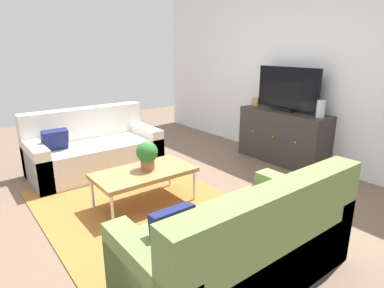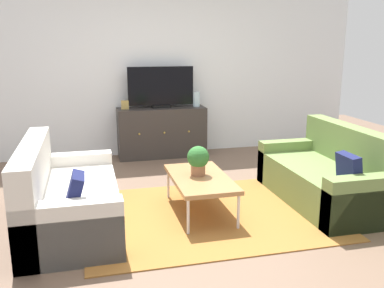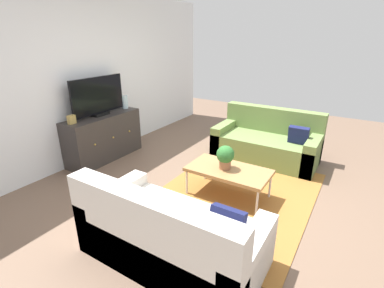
{
  "view_description": "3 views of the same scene",
  "coord_description": "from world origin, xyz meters",
  "px_view_note": "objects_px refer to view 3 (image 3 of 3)",
  "views": [
    {
      "loc": [
        2.8,
        -1.63,
        1.66
      ],
      "look_at": [
        0.0,
        0.53,
        0.6
      ],
      "focal_mm": 30.4,
      "sensor_mm": 36.0,
      "label": 1
    },
    {
      "loc": [
        -1.15,
        -4.07,
        1.75
      ],
      "look_at": [
        0.0,
        0.53,
        0.6
      ],
      "focal_mm": 39.37,
      "sensor_mm": 36.0,
      "label": 2
    },
    {
      "loc": [
        -3.1,
        -1.4,
        2.02
      ],
      "look_at": [
        0.0,
        0.53,
        0.6
      ],
      "focal_mm": 26.45,
      "sensor_mm": 36.0,
      "label": 3
    }
  ],
  "objects_px": {
    "mantel_clock": "(72,120)",
    "coffee_table": "(229,171)",
    "glass_vase": "(125,102)",
    "couch_left_side": "(168,239)",
    "potted_plant": "(225,156)",
    "couch_right_side": "(267,143)",
    "flat_screen_tv": "(98,96)",
    "tv_console": "(104,137)"
  },
  "relations": [
    {
      "from": "flat_screen_tv",
      "to": "mantel_clock",
      "type": "bearing_deg",
      "value": -177.94
    },
    {
      "from": "couch_left_side",
      "to": "flat_screen_tv",
      "type": "bearing_deg",
      "value": 59.92
    },
    {
      "from": "couch_right_side",
      "to": "mantel_clock",
      "type": "height_order",
      "value": "mantel_clock"
    },
    {
      "from": "couch_left_side",
      "to": "mantel_clock",
      "type": "height_order",
      "value": "mantel_clock"
    },
    {
      "from": "coffee_table",
      "to": "mantel_clock",
      "type": "distance_m",
      "value": 2.44
    },
    {
      "from": "couch_left_side",
      "to": "coffee_table",
      "type": "xyz_separation_m",
      "value": [
        1.38,
        0.04,
        0.09
      ]
    },
    {
      "from": "coffee_table",
      "to": "couch_right_side",
      "type": "bearing_deg",
      "value": -1.45
    },
    {
      "from": "glass_vase",
      "to": "mantel_clock",
      "type": "distance_m",
      "value": 1.11
    },
    {
      "from": "couch_right_side",
      "to": "glass_vase",
      "type": "distance_m",
      "value": 2.62
    },
    {
      "from": "couch_left_side",
      "to": "mantel_clock",
      "type": "bearing_deg",
      "value": 70.71
    },
    {
      "from": "glass_vase",
      "to": "mantel_clock",
      "type": "xyz_separation_m",
      "value": [
        -1.11,
        0.0,
        -0.05
      ]
    },
    {
      "from": "coffee_table",
      "to": "potted_plant",
      "type": "xyz_separation_m",
      "value": [
        -0.01,
        0.05,
        0.2
      ]
    },
    {
      "from": "mantel_clock",
      "to": "glass_vase",
      "type": "bearing_deg",
      "value": 0.0
    },
    {
      "from": "mantel_clock",
      "to": "coffee_table",
      "type": "bearing_deg",
      "value": -76.88
    },
    {
      "from": "coffee_table",
      "to": "flat_screen_tv",
      "type": "xyz_separation_m",
      "value": [
        0.01,
        2.36,
        0.71
      ]
    },
    {
      "from": "tv_console",
      "to": "mantel_clock",
      "type": "relative_size",
      "value": 10.4
    },
    {
      "from": "couch_right_side",
      "to": "couch_left_side",
      "type": "bearing_deg",
      "value": 180.0
    },
    {
      "from": "couch_right_side",
      "to": "flat_screen_tv",
      "type": "distance_m",
      "value": 2.93
    },
    {
      "from": "potted_plant",
      "to": "glass_vase",
      "type": "distance_m",
      "value": 2.38
    },
    {
      "from": "couch_right_side",
      "to": "coffee_table",
      "type": "height_order",
      "value": "couch_right_side"
    },
    {
      "from": "coffee_table",
      "to": "mantel_clock",
      "type": "relative_size",
      "value": 8.1
    },
    {
      "from": "couch_right_side",
      "to": "coffee_table",
      "type": "bearing_deg",
      "value": 178.55
    },
    {
      "from": "couch_right_side",
      "to": "tv_console",
      "type": "xyz_separation_m",
      "value": [
        -1.49,
        2.37,
        0.11
      ]
    },
    {
      "from": "couch_left_side",
      "to": "glass_vase",
      "type": "height_order",
      "value": "glass_vase"
    },
    {
      "from": "mantel_clock",
      "to": "flat_screen_tv",
      "type": "bearing_deg",
      "value": 2.06
    },
    {
      "from": "flat_screen_tv",
      "to": "glass_vase",
      "type": "xyz_separation_m",
      "value": [
        0.56,
        -0.02,
        -0.2
      ]
    },
    {
      "from": "coffee_table",
      "to": "glass_vase",
      "type": "bearing_deg",
      "value": 76.35
    },
    {
      "from": "potted_plant",
      "to": "tv_console",
      "type": "bearing_deg",
      "value": 89.49
    },
    {
      "from": "couch_left_side",
      "to": "potted_plant",
      "type": "height_order",
      "value": "couch_left_side"
    },
    {
      "from": "couch_right_side",
      "to": "mantel_clock",
      "type": "relative_size",
      "value": 13.0
    },
    {
      "from": "tv_console",
      "to": "glass_vase",
      "type": "height_order",
      "value": "glass_vase"
    },
    {
      "from": "coffee_table",
      "to": "potted_plant",
      "type": "relative_size",
      "value": 3.38
    },
    {
      "from": "couch_left_side",
      "to": "couch_right_side",
      "type": "bearing_deg",
      "value": 0.0
    },
    {
      "from": "couch_left_side",
      "to": "potted_plant",
      "type": "xyz_separation_m",
      "value": [
        1.37,
        0.09,
        0.29
      ]
    },
    {
      "from": "couch_left_side",
      "to": "tv_console",
      "type": "bearing_deg",
      "value": 59.71
    },
    {
      "from": "tv_console",
      "to": "mantel_clock",
      "type": "bearing_deg",
      "value": 180.0
    },
    {
      "from": "tv_console",
      "to": "flat_screen_tv",
      "type": "bearing_deg",
      "value": 90.0
    },
    {
      "from": "glass_vase",
      "to": "mantel_clock",
      "type": "bearing_deg",
      "value": 180.0
    },
    {
      "from": "couch_left_side",
      "to": "tv_console",
      "type": "height_order",
      "value": "couch_left_side"
    },
    {
      "from": "potted_plant",
      "to": "tv_console",
      "type": "height_order",
      "value": "tv_console"
    },
    {
      "from": "flat_screen_tv",
      "to": "mantel_clock",
      "type": "relative_size",
      "value": 7.75
    },
    {
      "from": "flat_screen_tv",
      "to": "couch_right_side",
      "type": "bearing_deg",
      "value": -58.14
    }
  ]
}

